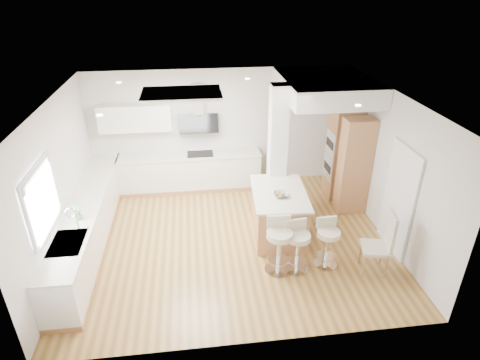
{
  "coord_description": "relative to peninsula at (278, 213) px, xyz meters",
  "views": [
    {
      "loc": [
        -0.64,
        -6.43,
        4.67
      ],
      "look_at": [
        0.21,
        0.4,
        1.1
      ],
      "focal_mm": 30.0,
      "sensor_mm": 36.0,
      "label": 1
    }
  ],
  "objects": [
    {
      "name": "ground",
      "position": [
        -0.94,
        -0.11,
        -0.47
      ],
      "size": [
        6.0,
        6.0,
        0.0
      ],
      "primitive_type": "plane",
      "color": "#AC7F40",
      "rests_on": "ground"
    },
    {
      "name": "ceiling",
      "position": [
        -0.94,
        -0.11,
        -0.47
      ],
      "size": [
        6.0,
        5.0,
        0.02
      ],
      "primitive_type": "cube",
      "color": "white",
      "rests_on": "ground"
    },
    {
      "name": "wall_back",
      "position": [
        -0.94,
        2.39,
        0.93
      ],
      "size": [
        6.0,
        0.04,
        2.8
      ],
      "primitive_type": "cube",
      "color": "silver",
      "rests_on": "ground"
    },
    {
      "name": "wall_left",
      "position": [
        -3.94,
        -0.11,
        0.93
      ],
      "size": [
        0.04,
        5.0,
        2.8
      ],
      "primitive_type": "cube",
      "color": "silver",
      "rests_on": "ground"
    },
    {
      "name": "wall_right",
      "position": [
        2.06,
        -0.11,
        0.93
      ],
      "size": [
        0.04,
        5.0,
        2.8
      ],
      "primitive_type": "cube",
      "color": "silver",
      "rests_on": "ground"
    },
    {
      "name": "skylight",
      "position": [
        -1.73,
        0.49,
        2.3
      ],
      "size": [
        4.1,
        2.1,
        0.06
      ],
      "color": "white",
      "rests_on": "ground"
    },
    {
      "name": "window_left",
      "position": [
        -3.89,
        -1.01,
        1.22
      ],
      "size": [
        0.06,
        1.28,
        1.07
      ],
      "color": "white",
      "rests_on": "ground"
    },
    {
      "name": "doorway_right",
      "position": [
        2.04,
        -0.71,
        0.53
      ],
      "size": [
        0.05,
        1.0,
        2.1
      ],
      "color": "#463D37",
      "rests_on": "ground"
    },
    {
      "name": "counter_left",
      "position": [
        -3.64,
        0.12,
        -0.02
      ],
      "size": [
        0.63,
        4.5,
        1.35
      ],
      "color": "tan",
      "rests_on": "ground"
    },
    {
      "name": "counter_back",
      "position": [
        -1.85,
        2.11,
        0.22
      ],
      "size": [
        3.62,
        0.63,
        2.5
      ],
      "color": "tan",
      "rests_on": "ground"
    },
    {
      "name": "pillar",
      "position": [
        0.11,
        0.84,
        0.93
      ],
      "size": [
        0.35,
        0.35,
        2.8
      ],
      "color": "white",
      "rests_on": "ground"
    },
    {
      "name": "soffit",
      "position": [
        1.16,
        1.29,
        2.13
      ],
      "size": [
        1.78,
        2.2,
        0.4
      ],
      "color": "white",
      "rests_on": "ground"
    },
    {
      "name": "oven_column",
      "position": [
        1.74,
        1.12,
        0.57
      ],
      "size": [
        0.63,
        1.21,
        2.1
      ],
      "color": "tan",
      "rests_on": "ground"
    },
    {
      "name": "peninsula",
      "position": [
        0.0,
        0.0,
        0.0
      ],
      "size": [
        1.13,
        1.61,
        1.01
      ],
      "rotation": [
        0.0,
        0.0,
        -0.07
      ],
      "color": "tan",
      "rests_on": "ground"
    },
    {
      "name": "bar_stool_a",
      "position": [
        -0.23,
        -1.11,
        0.11
      ],
      "size": [
        0.5,
        0.5,
        1.04
      ],
      "rotation": [
        0.0,
        0.0,
        -0.07
      ],
      "color": "silver",
      "rests_on": "ground"
    },
    {
      "name": "bar_stool_b",
      "position": [
        0.09,
        -1.13,
        0.06
      ],
      "size": [
        0.48,
        0.48,
        0.95
      ],
      "rotation": [
        0.0,
        0.0,
        0.12
      ],
      "color": "silver",
      "rests_on": "ground"
    },
    {
      "name": "bar_stool_c",
      "position": [
        0.64,
        -1.07,
        0.05
      ],
      "size": [
        0.43,
        0.43,
        0.93
      ],
      "rotation": [
        0.0,
        0.0,
        0.04
      ],
      "color": "silver",
      "rests_on": "ground"
    },
    {
      "name": "dining_chair",
      "position": [
        1.51,
        -1.35,
        0.16
      ],
      "size": [
        0.54,
        0.54,
        1.18
      ],
      "rotation": [
        0.0,
        0.0,
        -0.21
      ],
      "color": "beige",
      "rests_on": "ground"
    }
  ]
}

